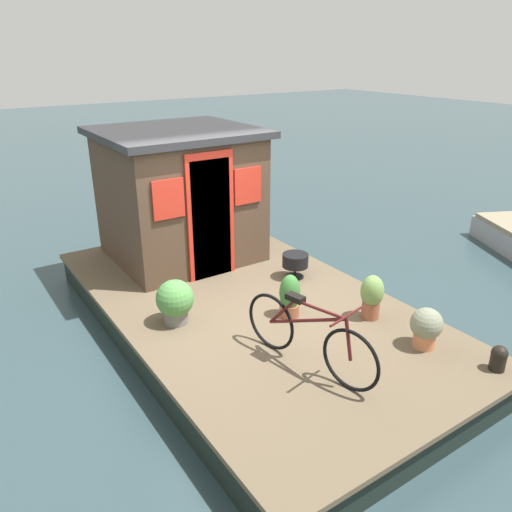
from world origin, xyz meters
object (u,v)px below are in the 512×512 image
Objects in this scene: charcoal_grill at (295,261)px; mooring_bollard at (499,358)px; potted_plant_mint at (175,301)px; houseboat_cabin at (180,194)px; potted_plant_fern at (290,296)px; potted_plant_sage at (372,296)px; bicycle at (308,336)px; potted_plant_ivy at (426,327)px.

mooring_bollard is at bearing -173.29° from charcoal_grill.
mooring_bollard is at bearing -139.48° from potted_plant_mint.
potted_plant_fern is (-2.50, -0.22, -0.74)m from houseboat_cabin.
potted_plant_sage reaches higher than mooring_bollard.
bicycle is at bearing 152.30° from potted_plant_fern.
potted_plant_ivy is (-0.79, -0.02, -0.05)m from potted_plant_sage.
potted_plant_fern is at bearing -27.70° from bicycle.
potted_plant_fern is 0.99m from potted_plant_sage.
potted_plant_sage is 1.21× the size of potted_plant_ivy.
potted_plant_sage is (-3.09, -1.00, -0.70)m from houseboat_cabin.
potted_plant_sage is at bearing -178.06° from charcoal_grill.
potted_plant_ivy is (-3.88, -1.03, -0.75)m from houseboat_cabin.
potted_plant_ivy is 2.22m from charcoal_grill.
bicycle reaches higher than potted_plant_sage.
houseboat_cabin is 6.03× the size of charcoal_grill.
potted_plant_fern is at bearing 52.96° from potted_plant_sage.
potted_plant_fern is at bearing -116.76° from potted_plant_mint.
bicycle is 1.74m from potted_plant_mint.
potted_plant_fern is (0.96, -0.50, -0.10)m from bicycle.
houseboat_cabin reaches higher than potted_plant_ivy.
potted_plant_ivy is (-1.39, -0.81, -0.01)m from potted_plant_fern.
potted_plant_sage reaches higher than potted_plant_fern.
potted_plant_mint is 3.57m from mooring_bollard.
houseboat_cabin is 3.32m from potted_plant_sage.
potted_plant_fern is 2.36m from mooring_bollard.
charcoal_grill is at bearing -83.82° from potted_plant_mint.
houseboat_cabin reaches higher than potted_plant_mint.
potted_plant_sage is at bearing -127.04° from potted_plant_fern.
potted_plant_fern is 1.96× the size of mooring_bollard.
potted_plant_mint is 1.97× the size of mooring_bollard.
houseboat_cabin reaches higher than charcoal_grill.
houseboat_cabin is at bearing 15.82° from mooring_bollard.
houseboat_cabin is 4.82× the size of potted_plant_ivy.
charcoal_grill is (1.79, -1.24, -0.11)m from bicycle.
potted_plant_mint is at bearing 63.24° from potted_plant_fern.
mooring_bollard is (-1.13, -1.59, -0.22)m from bicycle.
potted_plant_mint is at bearing 45.53° from potted_plant_ivy.
bicycle reaches higher than potted_plant_ivy.
houseboat_cabin reaches higher than mooring_bollard.
houseboat_cabin is at bearing 29.92° from charcoal_grill.
houseboat_cabin is 1.36× the size of bicycle.
potted_plant_mint is 1.18× the size of potted_plant_ivy.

